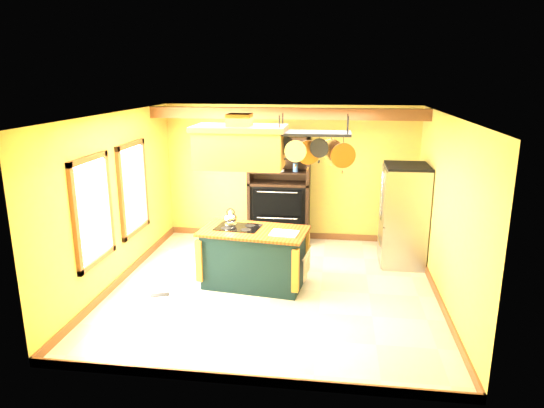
% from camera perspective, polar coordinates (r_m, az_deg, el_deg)
% --- Properties ---
extents(floor, '(5.00, 5.00, 0.00)m').
position_cam_1_polar(floor, '(7.75, 0.21, -9.86)').
color(floor, beige).
rests_on(floor, ground).
extents(ceiling, '(5.00, 5.00, 0.00)m').
position_cam_1_polar(ceiling, '(7.06, 0.23, 10.46)').
color(ceiling, white).
rests_on(ceiling, wall_back).
extents(wall_back, '(5.00, 0.02, 2.70)m').
position_cam_1_polar(wall_back, '(9.71, 2.12, 3.63)').
color(wall_back, gold).
rests_on(wall_back, floor).
extents(wall_front, '(5.00, 0.02, 2.70)m').
position_cam_1_polar(wall_front, '(4.95, -3.55, -7.67)').
color(wall_front, gold).
rests_on(wall_front, floor).
extents(wall_left, '(0.02, 5.00, 2.70)m').
position_cam_1_polar(wall_left, '(8.00, -17.85, 0.45)').
color(wall_left, gold).
rests_on(wall_left, floor).
extents(wall_right, '(0.02, 5.00, 2.70)m').
position_cam_1_polar(wall_right, '(7.41, 19.77, -0.83)').
color(wall_right, gold).
rests_on(wall_right, floor).
extents(ceiling_beam, '(5.00, 0.15, 0.20)m').
position_cam_1_polar(ceiling_beam, '(8.75, 1.69, 10.60)').
color(ceiling_beam, brown).
rests_on(ceiling_beam, ceiling).
extents(window_near, '(0.06, 1.06, 1.56)m').
position_cam_1_polar(window_near, '(7.28, -20.27, -0.74)').
color(window_near, brown).
rests_on(window_near, wall_left).
extents(window_far, '(0.06, 1.06, 1.56)m').
position_cam_1_polar(window_far, '(8.50, -15.96, 1.77)').
color(window_far, brown).
rests_on(window_far, wall_left).
extents(kitchen_island, '(1.74, 1.11, 1.11)m').
position_cam_1_polar(kitchen_island, '(7.71, -2.12, -6.23)').
color(kitchen_island, '#132A2D').
rests_on(kitchen_island, floor).
extents(range_hood, '(1.38, 0.78, 0.80)m').
position_cam_1_polar(range_hood, '(7.29, -3.80, 6.93)').
color(range_hood, '#AA772A').
rests_on(range_hood, ceiling).
extents(pot_rack, '(1.18, 0.54, 0.75)m').
position_cam_1_polar(pot_rack, '(7.15, 5.05, 7.29)').
color(pot_rack, black).
rests_on(pot_rack, ceiling).
extents(refrigerator, '(0.75, 0.89, 1.73)m').
position_cam_1_polar(refrigerator, '(8.78, 15.18, -1.53)').
color(refrigerator, '#9B9DA4').
rests_on(refrigerator, floor).
extents(hutch, '(1.20, 0.55, 2.13)m').
position_cam_1_polar(hutch, '(9.62, 0.85, 0.39)').
color(hutch, black).
rests_on(hutch, floor).
extents(floor_register, '(0.30, 0.21, 0.01)m').
position_cam_1_polar(floor_register, '(7.71, -13.04, -10.36)').
color(floor_register, black).
rests_on(floor_register, floor).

